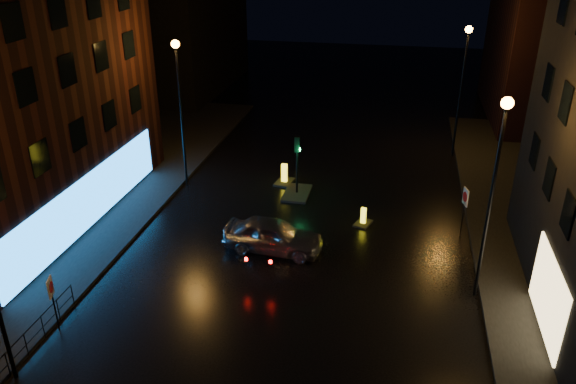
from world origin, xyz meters
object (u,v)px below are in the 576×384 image
at_px(silver_hatchback, 273,235).
at_px(road_sign_right, 465,201).
at_px(bollard_far, 284,179).
at_px(road_sign_left, 51,292).
at_px(bollard_near, 363,221).
at_px(traffic_signal, 297,186).

xyz_separation_m(silver_hatchback, road_sign_right, (8.69, 3.16, 1.12)).
bearing_deg(bollard_far, road_sign_right, -15.78).
relative_size(silver_hatchback, road_sign_left, 2.03).
bearing_deg(bollard_near, road_sign_left, -116.14).
height_order(bollard_near, road_sign_left, road_sign_left).
distance_m(bollard_far, road_sign_right, 10.83).
xyz_separation_m(traffic_signal, silver_hatchback, (0.06, -6.22, 0.28)).
height_order(silver_hatchback, road_sign_left, road_sign_left).
bearing_deg(road_sign_right, road_sign_left, 19.63).
relative_size(bollard_far, road_sign_right, 0.59).
relative_size(bollard_far, road_sign_left, 0.66).
height_order(silver_hatchback, road_sign_right, road_sign_right).
bearing_deg(bollard_far, silver_hatchback, -73.43).
xyz_separation_m(bollard_far, road_sign_left, (-5.55, -14.80, 1.44)).
distance_m(traffic_signal, silver_hatchback, 6.23).
bearing_deg(traffic_signal, silver_hatchback, -89.48).
bearing_deg(bollard_near, road_sign_right, 15.92).
height_order(traffic_signal, road_sign_right, traffic_signal).
distance_m(silver_hatchback, road_sign_left, 9.85).
relative_size(traffic_signal, bollard_far, 2.30).
distance_m(road_sign_left, road_sign_right, 18.51).
bearing_deg(bollard_far, road_sign_left, -102.03).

